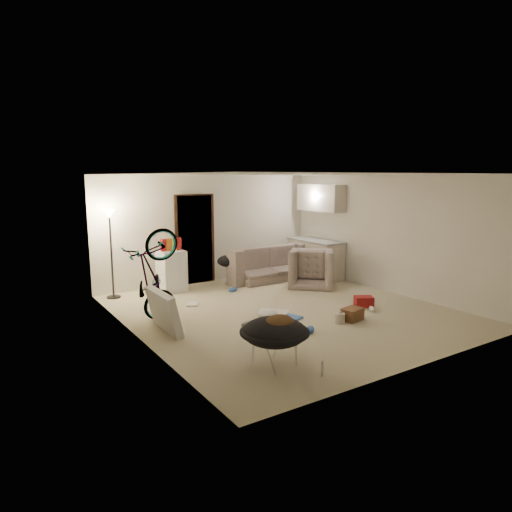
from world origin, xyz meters
TOP-DOWN VIEW (x-y plane):
  - floor at (0.00, 0.00)m, footprint 5.50×6.00m
  - ceiling at (0.00, 0.00)m, footprint 5.50×6.00m
  - wall_back at (0.00, 3.01)m, footprint 5.50×0.02m
  - wall_front at (0.00, -3.01)m, footprint 5.50×0.02m
  - wall_left at (-2.76, 0.00)m, footprint 0.02×6.00m
  - wall_right at (2.76, 0.00)m, footprint 0.02×6.00m
  - doorway at (-0.40, 2.97)m, footprint 0.85×0.10m
  - door_trim at (-0.40, 2.94)m, footprint 0.97×0.04m
  - floor_lamp at (-2.40, 2.65)m, footprint 0.28×0.28m
  - kitchen_counter at (2.43, 2.00)m, footprint 0.60×1.50m
  - counter_top at (2.43, 2.00)m, footprint 0.64×1.54m
  - kitchen_uppers at (2.56, 2.00)m, footprint 0.38×1.40m
  - sofa at (1.17, 2.45)m, footprint 2.14×0.89m
  - armchair at (1.78, 1.33)m, footprint 1.29×1.29m
  - bicycle at (-2.30, 0.62)m, footprint 1.65×0.72m
  - book_asset at (-1.29, -2.55)m, footprint 0.24×0.24m
  - mini_fridge at (-1.16, 2.55)m, footprint 0.55×0.55m
  - snack_box_0 at (-1.33, 2.55)m, footprint 0.11×0.09m
  - snack_box_1 at (-1.21, 2.55)m, footprint 0.10×0.07m
  - snack_box_2 at (-1.09, 2.55)m, footprint 0.11×0.08m
  - snack_box_3 at (-0.97, 2.55)m, footprint 0.11×0.08m
  - saucer_chair at (-1.60, -1.97)m, footprint 0.92×0.92m
  - hoodie at (-1.55, -2.00)m, footprint 0.61×0.58m
  - sofa_drape at (0.22, 2.45)m, footprint 0.63×0.55m
  - tv_box at (-2.30, 0.12)m, footprint 0.26×1.01m
  - drink_case_a at (0.66, -1.10)m, footprint 0.42×0.34m
  - drink_case_b at (1.45, -0.60)m, footprint 0.42×0.39m
  - juicer at (0.37, -1.10)m, footprint 0.17×0.17m
  - newspaper at (-0.21, 0.04)m, footprint 0.67×0.68m
  - book_blue at (-0.14, -0.44)m, footprint 0.32×0.38m
  - book_white at (-1.26, 1.29)m, footprint 0.33×0.35m
  - shoe_0 at (-0.09, 1.75)m, footprint 0.27×0.16m
  - shoe_2 at (-0.36, -1.21)m, footprint 0.27×0.29m
  - shoe_3 at (-1.05, -0.42)m, footprint 0.26×0.12m
  - shoe_4 at (1.35, -0.91)m, footprint 0.22×0.26m
  - clothes_lump_b at (0.99, 2.39)m, footprint 0.61×0.60m
  - clothes_lump_c at (-0.47, -0.16)m, footprint 0.50×0.47m

SIDE VIEW (x-z plane):
  - floor at x=0.00m, z-range -0.02..0.00m
  - newspaper at x=-0.21m, z-range 0.00..0.01m
  - book_asset at x=-1.29m, z-range 0.00..0.01m
  - book_white at x=-1.26m, z-range 0.00..0.03m
  - book_blue at x=-0.14m, z-range 0.00..0.03m
  - shoe_4 at x=1.35m, z-range 0.00..0.09m
  - shoe_0 at x=-0.09m, z-range 0.00..0.09m
  - shoe_3 at x=-1.05m, z-range 0.00..0.09m
  - shoe_2 at x=-0.36m, z-range 0.00..0.11m
  - clothes_lump_c at x=-0.47m, z-range 0.00..0.12m
  - clothes_lump_b at x=0.99m, z-range 0.00..0.14m
  - drink_case_b at x=1.45m, z-range 0.00..0.20m
  - juicer at x=0.37m, z-range -0.02..0.22m
  - drink_case_a at x=0.66m, z-range 0.00..0.21m
  - sofa at x=1.17m, z-range 0.00..0.62m
  - armchair at x=1.78m, z-range 0.00..0.63m
  - tv_box at x=-2.30m, z-range -0.01..0.67m
  - saucer_chair at x=-1.60m, z-range 0.06..0.71m
  - bicycle at x=-2.30m, z-range -0.04..0.91m
  - kitchen_counter at x=2.43m, z-range 0.00..0.88m
  - mini_fridge at x=-1.16m, z-range 0.00..0.89m
  - sofa_drape at x=0.22m, z-range 0.40..0.68m
  - hoodie at x=-1.55m, z-range 0.47..0.69m
  - counter_top at x=2.43m, z-range 0.88..0.92m
  - snack_box_0 at x=-1.33m, z-range 0.85..1.15m
  - snack_box_1 at x=-1.21m, z-range 0.85..1.15m
  - snack_box_2 at x=-1.09m, z-range 0.85..1.15m
  - snack_box_3 at x=-0.97m, z-range 0.85..1.15m
  - doorway at x=-0.40m, z-range 0.00..2.04m
  - door_trim at x=-0.40m, z-range -0.03..2.07m
  - wall_back at x=0.00m, z-range 0.00..2.50m
  - wall_front at x=0.00m, z-range 0.00..2.50m
  - wall_left at x=-2.76m, z-range 0.00..2.50m
  - wall_right at x=2.76m, z-range 0.00..2.50m
  - floor_lamp at x=-2.40m, z-range 0.40..2.21m
  - kitchen_uppers at x=2.56m, z-range 1.62..2.27m
  - ceiling at x=0.00m, z-range 2.50..2.52m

